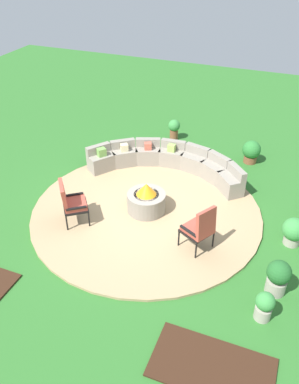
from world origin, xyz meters
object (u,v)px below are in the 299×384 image
(curved_stone_bench, at_px, (167,162))
(potted_plant_2, at_px, (251,151))
(lounge_chair_front_left, at_px, (71,201))
(potted_plant_5, at_px, (265,305))
(fire_pit, at_px, (146,200))
(potted_plant_3, at_px, (174,128))
(potted_plant_1, at_px, (294,231))
(potted_plant_0, at_px, (278,276))
(lounge_chair_front_right, at_px, (200,228))

(curved_stone_bench, distance_m, potted_plant_2, 2.48)
(lounge_chair_front_left, bearing_deg, potted_plant_5, 39.09)
(fire_pit, xyz_separation_m, potted_plant_3, (-0.62, 3.88, 0.03))
(curved_stone_bench, xyz_separation_m, lounge_chair_front_left, (-1.26, -2.87, 0.26))
(curved_stone_bench, height_order, potted_plant_1, curved_stone_bench)
(potted_plant_1, bearing_deg, potted_plant_0, -96.14)
(potted_plant_1, bearing_deg, lounge_chair_front_left, -166.63)
(potted_plant_1, bearing_deg, fire_pit, -178.01)
(fire_pit, height_order, curved_stone_bench, fire_pit)
(lounge_chair_front_left, relative_size, lounge_chair_front_right, 0.99)
(curved_stone_bench, relative_size, potted_plant_5, 7.30)
(lounge_chair_front_left, bearing_deg, potted_plant_2, 105.40)
(potted_plant_0, height_order, potted_plant_5, potted_plant_0)
(fire_pit, distance_m, potted_plant_3, 3.93)
(potted_plant_0, distance_m, potted_plant_2, 4.86)
(lounge_chair_front_right, height_order, potted_plant_0, lounge_chair_front_right)
(fire_pit, relative_size, lounge_chair_front_right, 0.85)
(curved_stone_bench, xyz_separation_m, potted_plant_2, (2.02, 1.43, 0.01))
(curved_stone_bench, xyz_separation_m, potted_plant_3, (-0.49, 2.02, 0.03))
(potted_plant_2, bearing_deg, potted_plant_0, -74.88)
(curved_stone_bench, bearing_deg, potted_plant_5, -51.32)
(potted_plant_3, bearing_deg, potted_plant_5, -58.56)
(potted_plant_0, distance_m, potted_plant_1, 1.52)
(lounge_chair_front_right, xyz_separation_m, potted_plant_0, (1.64, -0.57, -0.21))
(potted_plant_3, relative_size, potted_plant_5, 1.11)
(lounge_chair_front_right, bearing_deg, potted_plant_3, 52.14)
(potted_plant_2, relative_size, potted_plant_3, 1.02)
(potted_plant_2, bearing_deg, potted_plant_1, -65.79)
(fire_pit, height_order, potted_plant_3, fire_pit)
(fire_pit, xyz_separation_m, potted_plant_1, (3.32, 0.12, -0.00))
(lounge_chair_front_left, distance_m, potted_plant_3, 4.95)
(potted_plant_2, relative_size, potted_plant_5, 1.13)
(potted_plant_5, bearing_deg, potted_plant_1, 82.33)
(potted_plant_0, bearing_deg, potted_plant_5, -100.98)
(lounge_chair_front_left, height_order, potted_plant_0, lounge_chair_front_left)
(potted_plant_0, height_order, potted_plant_2, potted_plant_0)
(lounge_chair_front_left, bearing_deg, potted_plant_0, 47.89)
(lounge_chair_front_right, bearing_deg, potted_plant_2, 22.54)
(curved_stone_bench, height_order, potted_plant_5, curved_stone_bench)
(potted_plant_5, bearing_deg, curved_stone_bench, 128.68)
(fire_pit, xyz_separation_m, lounge_chair_front_left, (-1.40, -1.01, 0.26))
(potted_plant_2, distance_m, potted_plant_5, 5.50)
(potted_plant_2, bearing_deg, curved_stone_bench, -144.68)
(potted_plant_0, bearing_deg, potted_plant_2, 105.12)
(lounge_chair_front_left, height_order, potted_plant_3, lounge_chair_front_left)
(potted_plant_0, height_order, potted_plant_3, potted_plant_0)
(fire_pit, relative_size, potted_plant_0, 1.24)
(lounge_chair_front_right, height_order, potted_plant_2, lounge_chair_front_right)
(potted_plant_1, bearing_deg, potted_plant_3, 136.30)
(fire_pit, relative_size, curved_stone_bench, 0.21)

